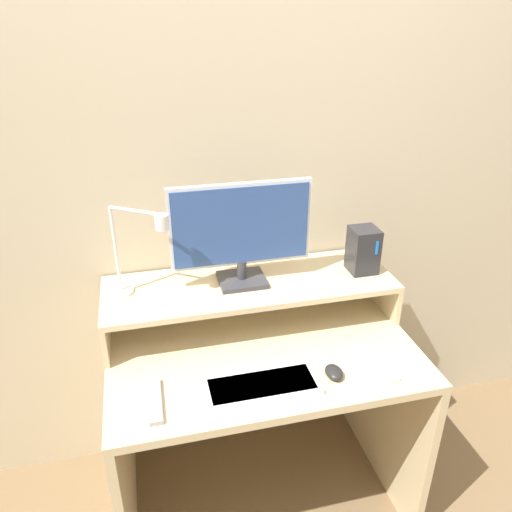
{
  "coord_description": "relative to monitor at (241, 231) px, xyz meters",
  "views": [
    {
      "loc": [
        -0.37,
        -1.06,
        1.85
      ],
      "look_at": [
        -0.01,
        0.39,
        1.1
      ],
      "focal_mm": 35.0,
      "sensor_mm": 36.0,
      "label": 1
    }
  ],
  "objects": [
    {
      "name": "desk_lamp",
      "position": [
        -0.37,
        -0.02,
        -0.03
      ],
      "size": [
        0.23,
        0.18,
        0.34
      ],
      "color": "silver",
      "rests_on": "monitor_shelf"
    },
    {
      "name": "remote_secondary",
      "position": [
        0.38,
        -0.39,
        -0.37
      ],
      "size": [
        0.08,
        0.21,
        0.02
      ],
      "color": "white",
      "rests_on": "desk"
    },
    {
      "name": "router_dock",
      "position": [
        0.48,
        -0.02,
        -0.12
      ],
      "size": [
        0.1,
        0.11,
        0.18
      ],
      "color": "#28282D",
      "rests_on": "monitor_shelf"
    },
    {
      "name": "monitor",
      "position": [
        0.0,
        0.0,
        0.0
      ],
      "size": [
        0.52,
        0.16,
        0.39
      ],
      "color": "#38383D",
      "rests_on": "monitor_shelf"
    },
    {
      "name": "desk",
      "position": [
        0.03,
        -0.19,
        -0.61
      ],
      "size": [
        1.09,
        0.71,
        0.76
      ],
      "color": "beige",
      "rests_on": "ground_plane"
    },
    {
      "name": "remote_control",
      "position": [
        -0.36,
        -0.39,
        -0.37
      ],
      "size": [
        0.05,
        0.2,
        0.02
      ],
      "color": "#99999E",
      "rests_on": "desk"
    },
    {
      "name": "monitor_shelf",
      "position": [
        0.03,
        -0.01,
        -0.24
      ],
      "size": [
        1.09,
        0.36,
        0.17
      ],
      "color": "beige",
      "rests_on": "desk"
    },
    {
      "name": "wall_back",
      "position": [
        0.03,
        0.2,
        0.12
      ],
      "size": [
        6.0,
        0.05,
        2.5
      ],
      "color": "beige",
      "rests_on": "ground_plane"
    },
    {
      "name": "keyboard",
      "position": [
        -0.02,
        -0.4,
        -0.37
      ],
      "size": [
        0.37,
        0.15,
        0.02
      ],
      "color": "white",
      "rests_on": "desk"
    },
    {
      "name": "mouse",
      "position": [
        0.22,
        -0.4,
        -0.36
      ],
      "size": [
        0.06,
        0.08,
        0.03
      ],
      "color": "black",
      "rests_on": "desk"
    }
  ]
}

